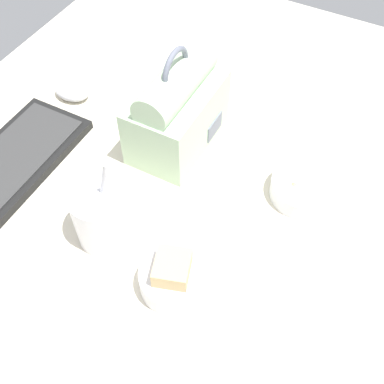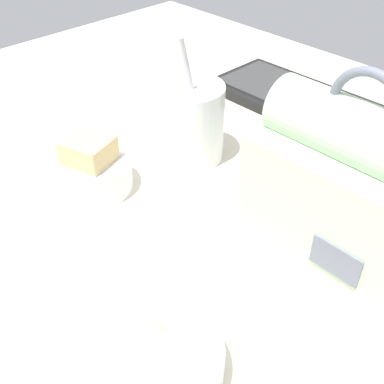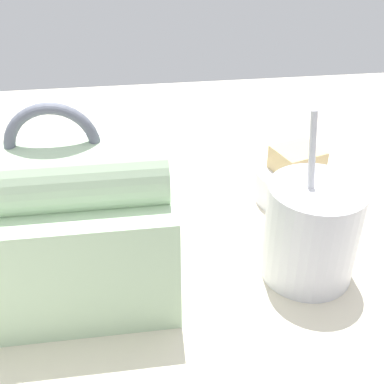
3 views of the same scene
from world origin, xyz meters
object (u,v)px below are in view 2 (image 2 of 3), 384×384
Objects in this scene: keyboard at (305,102)px; bento_bowl_snacks at (156,360)px; soup_cup at (189,121)px; bento_bowl_sandwich at (92,170)px; lunch_bag at (347,184)px.

bento_bowl_snacks is at bearing -68.08° from keyboard.
soup_cup is at bearing 131.75° from bento_bowl_snacks.
soup_cup is at bearing 77.37° from bento_bowl_sandwich.
soup_cup is 35.61cm from bento_bowl_snacks.
bento_bowl_sandwich reaches higher than keyboard.
lunch_bag is (21.65, -24.32, 7.16)cm from keyboard.
soup_cup is 15.28cm from bento_bowl_sandwich.
bento_bowl_sandwich is 29.34cm from bento_bowl_snacks.
keyboard is at bearing 80.66° from bento_bowl_sandwich.
bento_bowl_sandwich is at bearing -99.34° from keyboard.
bento_bowl_snacks is (-1.20, -26.48, -6.20)cm from lunch_bag.
keyboard is 1.80× the size of soup_cup.
lunch_bag is 2.04× the size of bento_bowl_sandwich.
soup_cup is at bearing -179.86° from lunch_bag.
bento_bowl_sandwich is at bearing 156.29° from bento_bowl_snacks.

